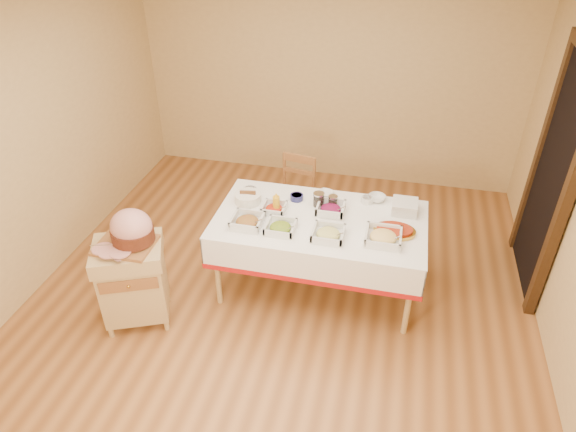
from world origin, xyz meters
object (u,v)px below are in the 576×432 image
object	(u,v)px
dining_chair	(294,196)
ham_on_board	(131,231)
mustard_bottle	(276,203)
brass_platter	(394,230)
dining_table	(319,234)
preserve_jar_right	(333,202)
preserve_jar_left	(319,200)
bread_basket	(248,198)
butcher_cart	(133,279)
plate_stack	(405,207)

from	to	relation	value
dining_chair	ham_on_board	size ratio (longest dim) A/B	1.83
mustard_bottle	brass_platter	distance (m)	1.04
brass_platter	dining_table	bearing A→B (deg)	174.67
dining_table	preserve_jar_right	xyz separation A→B (m)	(0.07, 0.22, 0.21)
preserve_jar_left	bread_basket	world-z (taller)	preserve_jar_left
ham_on_board	preserve_jar_right	world-z (taller)	ham_on_board
dining_table	mustard_bottle	distance (m)	0.47
butcher_cart	plate_stack	world-z (taller)	plate_stack
dining_chair	brass_platter	size ratio (longest dim) A/B	2.47
preserve_jar_right	plate_stack	distance (m)	0.63
butcher_cart	mustard_bottle	world-z (taller)	mustard_bottle
bread_basket	brass_platter	xyz separation A→B (m)	(1.32, -0.18, -0.02)
dining_table	dining_chair	size ratio (longest dim) A/B	2.10
preserve_jar_right	mustard_bottle	distance (m)	0.51
dining_chair	bread_basket	size ratio (longest dim) A/B	3.59
dining_chair	bread_basket	xyz separation A→B (m)	(-0.28, -0.70, 0.36)
butcher_cart	plate_stack	size ratio (longest dim) A/B	3.58
dining_chair	brass_platter	distance (m)	1.41
bread_basket	brass_platter	bearing A→B (deg)	-7.85
preserve_jar_right	bread_basket	bearing A→B (deg)	-172.64
bread_basket	preserve_jar_right	bearing A→B (deg)	7.36
ham_on_board	bread_basket	size ratio (longest dim) A/B	1.96
dining_chair	ham_on_board	bearing A→B (deg)	-122.19
dining_table	butcher_cart	distance (m)	1.63
dining_chair	plate_stack	xyz separation A→B (m)	(1.11, -0.54, 0.37)
dining_chair	plate_stack	bearing A→B (deg)	-25.96
plate_stack	brass_platter	distance (m)	0.34
dining_chair	preserve_jar_left	world-z (taller)	preserve_jar_left
preserve_jar_right	brass_platter	size ratio (longest dim) A/B	0.31
ham_on_board	bread_basket	distance (m)	1.10
dining_table	preserve_jar_left	bearing A→B (deg)	104.23
brass_platter	preserve_jar_left	bearing A→B (deg)	158.81
dining_chair	plate_stack	world-z (taller)	same
dining_table	butcher_cart	xyz separation A→B (m)	(-1.43, -0.76, -0.16)
dining_chair	ham_on_board	distance (m)	1.88
ham_on_board	plate_stack	size ratio (longest dim) A/B	2.18
dining_table	ham_on_board	world-z (taller)	ham_on_board
dining_table	brass_platter	bearing A→B (deg)	-5.33
mustard_bottle	plate_stack	distance (m)	1.13
ham_on_board	brass_platter	distance (m)	2.13
dining_chair	bread_basket	bearing A→B (deg)	-111.56
dining_chair	mustard_bottle	world-z (taller)	mustard_bottle
butcher_cart	preserve_jar_right	size ratio (longest dim) A/B	7.14
ham_on_board	preserve_jar_left	bearing A→B (deg)	35.07
ham_on_board	preserve_jar_left	size ratio (longest dim) A/B	3.67
preserve_jar_right	preserve_jar_left	bearing A→B (deg)	-174.09
preserve_jar_right	brass_platter	distance (m)	0.63
dining_table	mustard_bottle	xyz separation A→B (m)	(-0.40, 0.02, 0.25)
preserve_jar_right	brass_platter	world-z (taller)	preserve_jar_right
preserve_jar_left	bread_basket	xyz separation A→B (m)	(-0.63, -0.09, -0.01)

